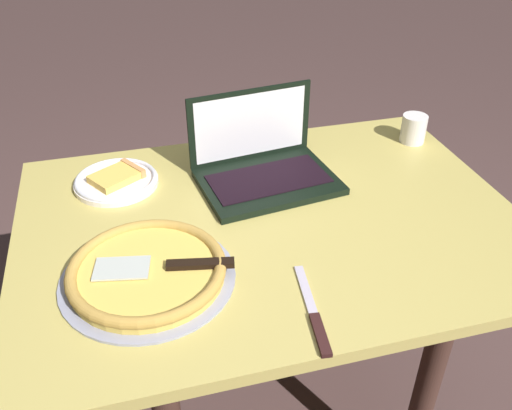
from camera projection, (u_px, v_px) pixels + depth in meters
The scene contains 6 objects.
dining_table at pixel (270, 253), 1.37m from camera, with size 1.19×0.86×0.77m.
laptop at pixel (263, 164), 1.43m from camera, with size 0.38×0.29×0.22m.
pizza_plate at pixel (117, 180), 1.42m from camera, with size 0.22×0.22×0.04m.
pizza_tray at pixel (147, 271), 1.12m from camera, with size 0.36×0.36×0.04m.
table_knife at pixel (315, 317), 1.03m from camera, with size 0.05×0.24×0.01m.
drink_cup at pixel (414, 128), 1.61m from camera, with size 0.07×0.07×0.08m.
Camera 1 is at (-0.31, -1.02, 1.54)m, focal length 38.27 mm.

